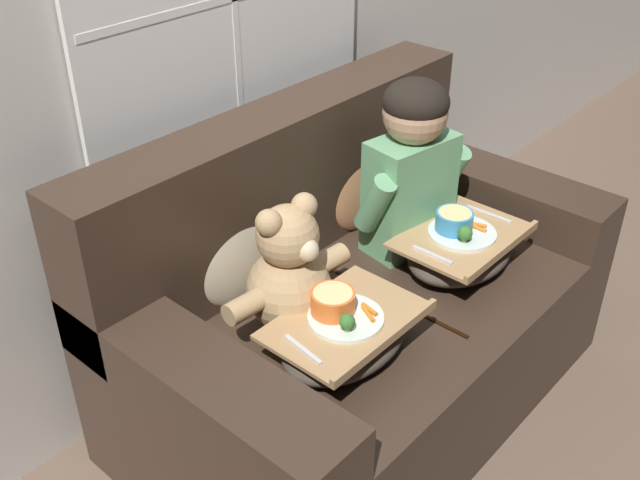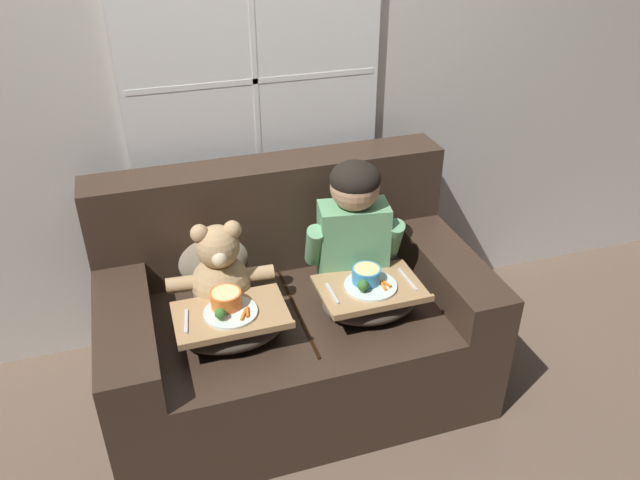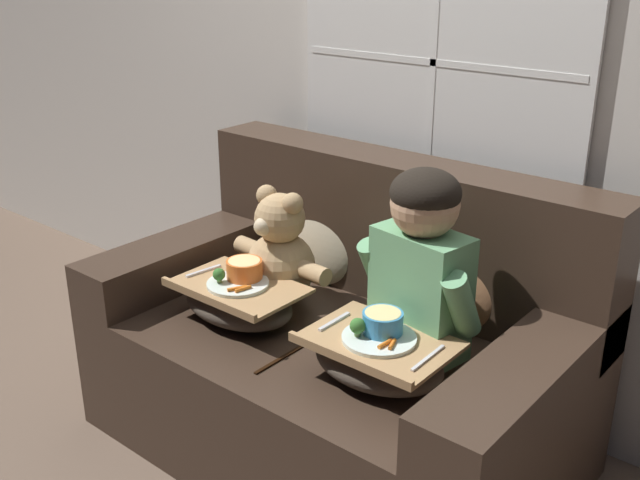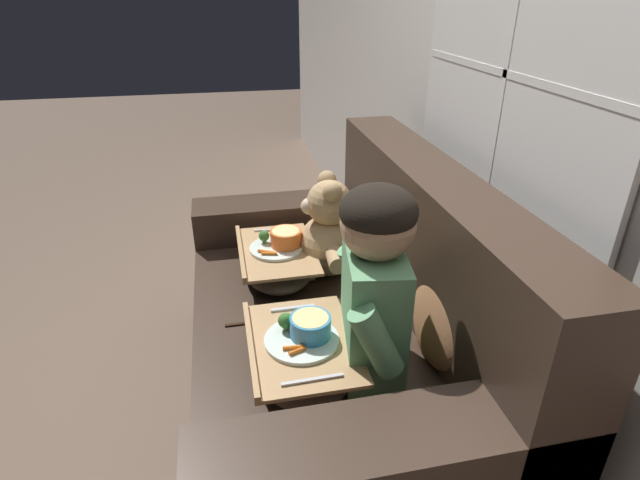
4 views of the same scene
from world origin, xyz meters
name	(u,v)px [view 2 (image 2 of 4)]	position (x,y,z in m)	size (l,w,h in m)	color
ground_plane	(296,384)	(0.00, 0.00, 0.00)	(14.00, 14.00, 0.00)	brown
wall_back_with_window	(253,77)	(0.00, 0.60, 1.30)	(8.00, 0.08, 2.60)	beige
couch	(290,317)	(0.00, 0.07, 0.35)	(1.62, 0.96, 0.99)	#38281E
throw_pillow_behind_child	(336,227)	(0.29, 0.30, 0.65)	(0.36, 0.18, 0.38)	#B2754C
throw_pillow_behind_teddy	(211,247)	(-0.29, 0.30, 0.65)	(0.37, 0.18, 0.39)	#C1B293
child_figure	(354,221)	(0.29, 0.07, 0.80)	(0.44, 0.24, 0.60)	#66A370
teddy_bear	(220,274)	(-0.30, 0.06, 0.65)	(0.45, 0.31, 0.42)	tan
lap_tray_child	(370,297)	(0.29, -0.15, 0.55)	(0.43, 0.32, 0.20)	#473D33
lap_tray_teddy	(232,324)	(-0.30, -0.15, 0.55)	(0.44, 0.30, 0.20)	#473D33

